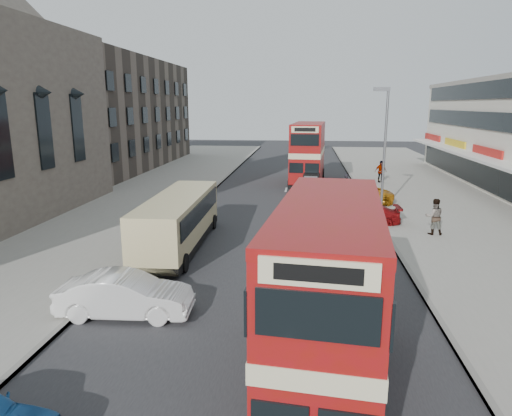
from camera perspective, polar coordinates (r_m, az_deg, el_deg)
The scene contains 17 objects.
ground at distance 13.76m, azimuth -1.16°, elevation -17.96°, with size 160.00×160.00×0.00m, color #28282B.
road_surface at distance 32.51m, azimuth 3.35°, elevation 0.38°, with size 12.00×90.00×0.01m, color #28282B.
pavement_right at distance 34.11m, azimuth 23.92°, elevation -0.01°, with size 12.00×90.00×0.15m, color gray.
pavement_left at distance 35.17m, azimuth -16.57°, elevation 0.94°, with size 12.00×90.00×0.15m, color gray.
kerb_left at distance 33.35m, azimuth -7.17°, elevation 0.74°, with size 0.20×90.00×0.16m, color gray.
kerb_right at distance 32.78m, azimuth 14.06°, elevation 0.24°, with size 0.20×90.00×0.16m, color gray.
brick_terrace at distance 55.01m, azimuth -19.50°, elevation 11.11°, with size 14.00×28.00×12.00m, color #66594C.
street_lamp at distance 30.20m, azimuth 15.85°, elevation 8.13°, with size 1.00×0.20×8.12m.
bus_main at distance 11.28m, azimuth 8.98°, elevation -11.33°, with size 3.07×8.67×4.67m.
bus_second at distance 41.31m, azimuth 6.60°, elevation 6.90°, with size 3.27×9.75×5.28m.
coach at distance 22.99m, azimuth -9.77°, elevation -1.41°, with size 2.58×9.27×2.44m.
car_left_front at distance 16.22m, azimuth -16.18°, elevation -10.53°, with size 1.58×4.52×1.49m, color white.
car_right_a at distance 27.79m, azimuth 13.54°, elevation -0.86°, with size 1.70×4.18×1.21m, color maroon.
car_right_b at distance 33.19m, azimuth 12.66°, elevation 1.55°, with size 2.29×4.96×1.38m, color #C07413.
pedestrian_near at distance 26.27m, azimuth 21.60°, elevation -0.99°, with size 0.74×0.50×2.01m, color gray.
pedestrian_far at distance 42.58m, azimuth 15.47°, elevation 4.48°, with size 1.16×0.48×1.98m, color gray.
cyclist at distance 33.79m, azimuth 11.32°, elevation 1.84°, with size 0.70×1.91×2.12m.
Camera 1 is at (1.54, -11.70, 7.07)m, focal length 31.67 mm.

